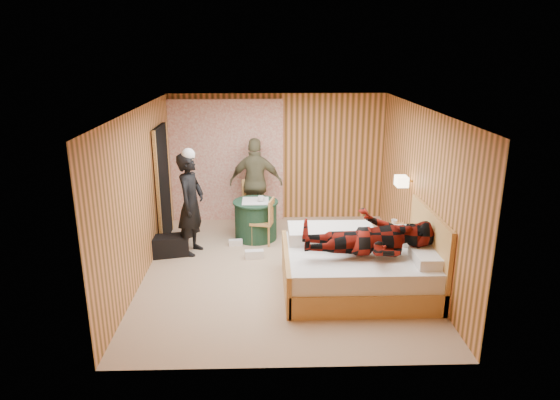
{
  "coord_description": "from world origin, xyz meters",
  "views": [
    {
      "loc": [
        -0.24,
        -7.15,
        3.35
      ],
      "look_at": [
        -0.02,
        0.3,
        1.05
      ],
      "focal_mm": 32.0,
      "sensor_mm": 36.0,
      "label": 1
    }
  ],
  "objects_px": {
    "round_table": "(256,220)",
    "chair_far": "(255,200)",
    "bed": "(361,266)",
    "man_on_bed": "(369,228)",
    "wall_lamp": "(402,181)",
    "man_at_table": "(256,183)",
    "chair_near": "(266,218)",
    "woman_standing": "(191,204)",
    "duffel_bag": "(170,246)",
    "nightstand": "(395,242)"
  },
  "relations": [
    {
      "from": "man_on_bed",
      "to": "round_table",
      "type": "bearing_deg",
      "value": 125.24
    },
    {
      "from": "chair_far",
      "to": "nightstand",
      "type": "bearing_deg",
      "value": -56.6
    },
    {
      "from": "nightstand",
      "to": "chair_near",
      "type": "relative_size",
      "value": 0.66
    },
    {
      "from": "bed",
      "to": "man_on_bed",
      "type": "distance_m",
      "value": 0.72
    },
    {
      "from": "round_table",
      "to": "man_on_bed",
      "type": "height_order",
      "value": "man_on_bed"
    },
    {
      "from": "chair_near",
      "to": "duffel_bag",
      "type": "bearing_deg",
      "value": -60.81
    },
    {
      "from": "wall_lamp",
      "to": "chair_far",
      "type": "height_order",
      "value": "wall_lamp"
    },
    {
      "from": "nightstand",
      "to": "woman_standing",
      "type": "xyz_separation_m",
      "value": [
        -3.36,
        0.31,
        0.59
      ]
    },
    {
      "from": "nightstand",
      "to": "round_table",
      "type": "relative_size",
      "value": 0.66
    },
    {
      "from": "wall_lamp",
      "to": "man_at_table",
      "type": "height_order",
      "value": "man_at_table"
    },
    {
      "from": "woman_standing",
      "to": "man_on_bed",
      "type": "relative_size",
      "value": 0.97
    },
    {
      "from": "round_table",
      "to": "duffel_bag",
      "type": "bearing_deg",
      "value": -152.96
    },
    {
      "from": "round_table",
      "to": "man_at_table",
      "type": "bearing_deg",
      "value": 90.0
    },
    {
      "from": "round_table",
      "to": "chair_far",
      "type": "height_order",
      "value": "chair_far"
    },
    {
      "from": "bed",
      "to": "duffel_bag",
      "type": "distance_m",
      "value": 3.24
    },
    {
      "from": "chair_far",
      "to": "man_at_table",
      "type": "height_order",
      "value": "man_at_table"
    },
    {
      "from": "wall_lamp",
      "to": "duffel_bag",
      "type": "distance_m",
      "value": 3.94
    },
    {
      "from": "bed",
      "to": "woman_standing",
      "type": "relative_size",
      "value": 1.25
    },
    {
      "from": "chair_near",
      "to": "woman_standing",
      "type": "relative_size",
      "value": 0.48
    },
    {
      "from": "man_at_table",
      "to": "bed",
      "type": "bearing_deg",
      "value": 124.94
    },
    {
      "from": "chair_far",
      "to": "round_table",
      "type": "bearing_deg",
      "value": -110.08
    },
    {
      "from": "chair_near",
      "to": "man_at_table",
      "type": "relative_size",
      "value": 0.48
    },
    {
      "from": "duffel_bag",
      "to": "man_at_table",
      "type": "height_order",
      "value": "man_at_table"
    },
    {
      "from": "chair_near",
      "to": "man_on_bed",
      "type": "bearing_deg",
      "value": 48.05
    },
    {
      "from": "man_on_bed",
      "to": "duffel_bag",
      "type": "bearing_deg",
      "value": 153.34
    },
    {
      "from": "bed",
      "to": "round_table",
      "type": "bearing_deg",
      "value": 127.67
    },
    {
      "from": "wall_lamp",
      "to": "woman_standing",
      "type": "xyz_separation_m",
      "value": [
        -3.41,
        0.29,
        -0.44
      ]
    },
    {
      "from": "bed",
      "to": "man_on_bed",
      "type": "xyz_separation_m",
      "value": [
        0.03,
        -0.23,
        0.68
      ]
    },
    {
      "from": "chair_far",
      "to": "duffel_bag",
      "type": "xyz_separation_m",
      "value": [
        -1.39,
        -1.37,
        -0.37
      ]
    },
    {
      "from": "bed",
      "to": "chair_far",
      "type": "distance_m",
      "value": 3.08
    },
    {
      "from": "wall_lamp",
      "to": "man_at_table",
      "type": "xyz_separation_m",
      "value": [
        -2.35,
        1.58,
        -0.44
      ]
    },
    {
      "from": "wall_lamp",
      "to": "woman_standing",
      "type": "bearing_deg",
      "value": 175.11
    },
    {
      "from": "nightstand",
      "to": "woman_standing",
      "type": "distance_m",
      "value": 3.43
    },
    {
      "from": "round_table",
      "to": "chair_far",
      "type": "relative_size",
      "value": 0.87
    },
    {
      "from": "round_table",
      "to": "chair_near",
      "type": "distance_m",
      "value": 0.34
    },
    {
      "from": "round_table",
      "to": "duffel_bag",
      "type": "distance_m",
      "value": 1.61
    },
    {
      "from": "round_table",
      "to": "duffel_bag",
      "type": "xyz_separation_m",
      "value": [
        -1.42,
        -0.73,
        -0.19
      ]
    },
    {
      "from": "bed",
      "to": "man_on_bed",
      "type": "relative_size",
      "value": 1.22
    },
    {
      "from": "chair_near",
      "to": "woman_standing",
      "type": "distance_m",
      "value": 1.35
    },
    {
      "from": "duffel_bag",
      "to": "man_at_table",
      "type": "bearing_deg",
      "value": 32.07
    },
    {
      "from": "woman_standing",
      "to": "man_on_bed",
      "type": "height_order",
      "value": "man_on_bed"
    },
    {
      "from": "woman_standing",
      "to": "nightstand",
      "type": "bearing_deg",
      "value": -80.03
    },
    {
      "from": "bed",
      "to": "man_at_table",
      "type": "bearing_deg",
      "value": 119.98
    },
    {
      "from": "wall_lamp",
      "to": "bed",
      "type": "bearing_deg",
      "value": -126.12
    },
    {
      "from": "duffel_bag",
      "to": "man_on_bed",
      "type": "height_order",
      "value": "man_on_bed"
    },
    {
      "from": "bed",
      "to": "round_table",
      "type": "xyz_separation_m",
      "value": [
        -1.55,
        2.0,
        0.02
      ]
    },
    {
      "from": "wall_lamp",
      "to": "duffel_bag",
      "type": "height_order",
      "value": "wall_lamp"
    },
    {
      "from": "man_on_bed",
      "to": "chair_far",
      "type": "bearing_deg",
      "value": 119.25
    },
    {
      "from": "man_on_bed",
      "to": "bed",
      "type": "bearing_deg",
      "value": 97.67
    },
    {
      "from": "duffel_bag",
      "to": "round_table",
      "type": "bearing_deg",
      "value": 14.5
    }
  ]
}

